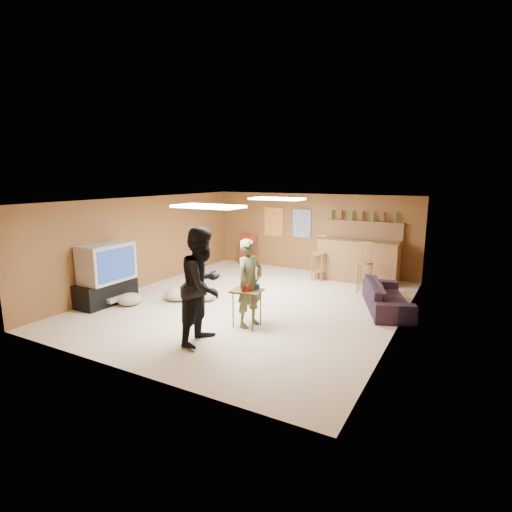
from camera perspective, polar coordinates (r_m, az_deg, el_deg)
The scene contains 32 objects.
ground at distance 8.64m, azimuth -0.65°, elevation -6.75°, with size 7.00×7.00×0.00m, color beige.
ceiling at distance 8.23m, azimuth -0.68°, elevation 7.98°, with size 6.00×7.00×0.02m, color silver.
wall_back at distance 11.50m, azimuth 8.00°, elevation 3.32°, with size 6.00×0.02×2.20m, color brown.
wall_front at distance 5.68m, azimuth -18.47°, elevation -5.44°, with size 6.00×0.02×2.20m, color brown.
wall_left at distance 10.16m, azimuth -15.55°, elevation 1.97°, with size 0.02×7.00×2.20m, color brown.
wall_right at distance 7.39m, azimuth 20.02°, elevation -1.72°, with size 0.02×7.00×2.20m, color brown.
tv_stand at distance 9.15m, azimuth -20.58°, elevation -4.82°, with size 0.55×1.30×0.50m, color black.
dvd_box at distance 9.01m, azimuth -19.61°, elevation -5.66°, with size 0.35×0.50×0.08m, color #B2B2B7.
tv_body at distance 8.94m, azimuth -20.57°, elevation -0.89°, with size 0.60×1.10×0.80m, color #B2B2B7.
tv_screen at distance 8.71m, azimuth -19.24°, elevation -1.10°, with size 0.02×0.95×0.65m, color navy.
bar_counter at distance 10.63m, azimuth 14.40°, elevation -0.60°, with size 2.00×0.60×1.10m, color brown.
bar_lip at distance 10.29m, azimuth 14.20°, elevation 2.14°, with size 2.10×0.12×0.05m, color #3C2913.
bar_shelf at distance 10.91m, azimuth 15.25°, elevation 4.72°, with size 2.00×0.18×0.05m, color brown.
bar_backing at distance 10.97m, azimuth 15.20°, elevation 3.17°, with size 2.00×0.14×0.60m, color brown.
poster_left at distance 11.91m, azimuth 2.55°, elevation 4.90°, with size 0.60×0.03×0.85m, color #BF3F26.
poster_right at distance 11.54m, azimuth 6.56°, elevation 4.63°, with size 0.55×0.03×0.80m, color #334C99.
folding_chair_stack at distance 12.27m, azimuth -1.17°, elevation 0.86°, with size 0.50×0.14×0.90m, color maroon.
ceiling_panel_front at distance 6.97m, azimuth -6.83°, elevation 7.05°, with size 1.20×0.60×0.04m, color white.
ceiling_panel_back at distance 9.29m, azimuth 3.02°, elevation 8.16°, with size 1.20×0.60×0.04m, color white.
person_olive at distance 7.16m, azimuth -0.92°, elevation -3.91°, with size 0.58×0.38×1.60m, color #515A34.
person_black at distance 6.50m, azimuth -7.58°, elevation -4.20°, with size 0.92×0.72×1.90m, color black.
sofa at distance 8.58m, azimuth 18.25°, elevation -5.49°, with size 1.93×0.75×0.56m, color black.
tray_table at distance 7.24m, azimuth -1.31°, elevation -7.49°, with size 0.53×0.42×0.69m, color #3C2913.
cup_red_near at distance 7.20m, azimuth -1.97°, elevation -4.25°, with size 0.08×0.08×0.11m, color red.
cup_red_far at distance 7.02m, azimuth -1.33°, elevation -4.63°, with size 0.09×0.09×0.12m, color red.
cup_blue at distance 7.16m, azimuth 0.24°, elevation -4.39°, with size 0.07×0.07×0.10m, color navy.
bar_stool_left at distance 10.47m, azimuth 8.98°, elevation 0.09°, with size 0.42×0.42×1.33m, color brown, non-canonical shape.
bar_stool_right at distance 9.61m, azimuth 15.31°, elevation -1.28°, with size 0.41×0.41×1.30m, color brown, non-canonical shape.
cushion_near_tv at distance 8.98m, azimuth -11.11°, elevation -5.38°, with size 0.58×0.58×0.26m, color tan.
cushion_mid at distance 8.87m, azimuth -7.22°, elevation -5.61°, with size 0.49×0.49×0.22m, color tan.
cushion_far at distance 8.92m, azimuth -17.59°, elevation -5.89°, with size 0.54×0.54×0.24m, color tan.
bottle_row at distance 10.89m, azimuth 14.96°, elevation 5.54°, with size 1.76×0.08×0.26m, color #3F7233, non-canonical shape.
Camera 1 is at (4.06, -7.14, 2.68)m, focal length 28.00 mm.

